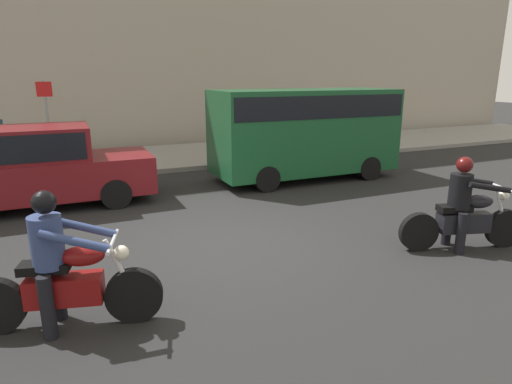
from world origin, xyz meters
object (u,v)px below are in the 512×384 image
(parked_sedan_maroon, at_px, (35,167))
(street_sign_post, at_px, (47,113))
(motorcycle_with_rider_denim_blue, at_px, (62,274))
(motorcycle_with_rider_black_leather, at_px, (464,212))
(parked_van_forest_green, at_px, (305,128))

(parked_sedan_maroon, relative_size, street_sign_post, 1.88)
(motorcycle_with_rider_denim_blue, bearing_deg, motorcycle_with_rider_black_leather, -1.21)
(motorcycle_with_rider_black_leather, xyz_separation_m, street_sign_post, (-6.15, 10.12, 1.00))
(motorcycle_with_rider_denim_blue, height_order, parked_sedan_maroon, parked_sedan_maroon)
(motorcycle_with_rider_denim_blue, bearing_deg, parked_van_forest_green, 40.83)
(street_sign_post, bearing_deg, parked_van_forest_green, -36.77)
(parked_sedan_maroon, bearing_deg, motorcycle_with_rider_black_leather, -40.18)
(motorcycle_with_rider_denim_blue, relative_size, parked_van_forest_green, 0.42)
(motorcycle_with_rider_black_leather, bearing_deg, parked_sedan_maroon, 139.82)
(motorcycle_with_rider_black_leather, bearing_deg, parked_van_forest_green, 88.24)
(motorcycle_with_rider_denim_blue, height_order, street_sign_post, street_sign_post)
(motorcycle_with_rider_black_leather, relative_size, parked_sedan_maroon, 0.45)
(motorcycle_with_rider_denim_blue, xyz_separation_m, parked_van_forest_green, (6.10, 5.27, 0.73))
(motorcycle_with_rider_black_leather, relative_size, street_sign_post, 0.84)
(parked_van_forest_green, bearing_deg, motorcycle_with_rider_black_leather, -91.76)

